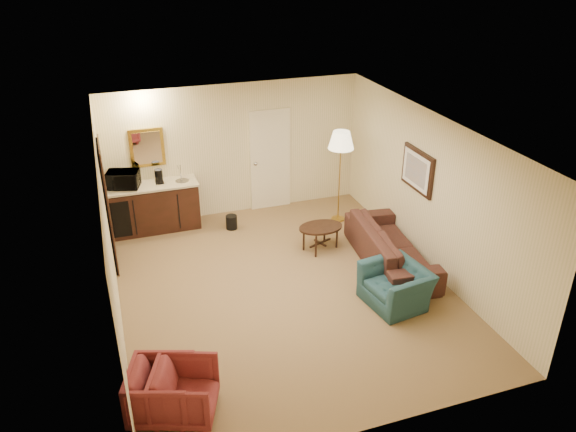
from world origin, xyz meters
name	(u,v)px	position (x,y,z in m)	size (l,w,h in m)	color
ground	(284,289)	(0.00, 0.00, 0.00)	(6.00, 6.00, 0.00)	olive
room_walls	(262,172)	(-0.10, 0.77, 1.72)	(5.02, 6.01, 2.61)	#F5E3B8
wetbar_cabinet	(155,207)	(-1.65, 2.72, 0.46)	(1.64, 0.58, 0.92)	#331710
sofa	(391,240)	(1.95, 0.15, 0.45)	(2.31, 0.67, 0.90)	black
teal_armchair	(396,280)	(1.47, -0.90, 0.41)	(0.94, 0.61, 0.82)	#1E424D
rose_chair_near	(162,389)	(-2.15, -2.00, 0.37)	(0.71, 0.67, 0.73)	maroon
rose_chair_far	(185,390)	(-1.90, -2.09, 0.36)	(0.70, 0.66, 0.73)	maroon
coffee_table	(320,238)	(1.01, 1.00, 0.23)	(0.79, 0.53, 0.45)	black
floor_lamp	(340,177)	(1.77, 1.96, 0.91)	(0.48, 0.48, 1.82)	#B6913C
waste_bin	(232,222)	(-0.30, 2.27, 0.13)	(0.21, 0.21, 0.27)	black
microwave	(123,178)	(-2.15, 2.75, 1.11)	(0.56, 0.31, 0.38)	black
coffee_maker	(159,176)	(-1.52, 2.74, 1.06)	(0.15, 0.15, 0.27)	black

